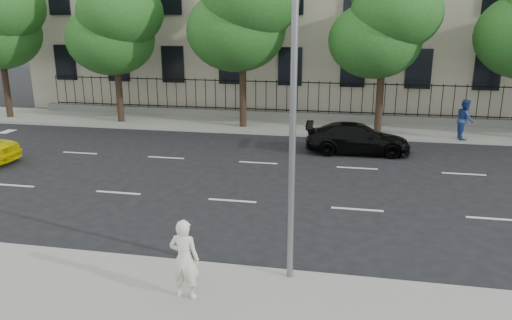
{
  "coord_description": "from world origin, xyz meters",
  "views": [
    {
      "loc": [
        3.69,
        -12.32,
        5.75
      ],
      "look_at": [
        0.69,
        3.0,
        1.28
      ],
      "focal_mm": 35.0,
      "sensor_mm": 36.0,
      "label": 1
    }
  ],
  "objects": [
    {
      "name": "tree_d",
      "position": [
        5.04,
        13.36,
        5.84
      ],
      "size": [
        5.34,
        4.94,
        8.84
      ],
      "color": "#382619",
      "rests_on": "far_sidewalk"
    },
    {
      "name": "near_sidewalk",
      "position": [
        0.0,
        -4.0,
        0.07
      ],
      "size": [
        60.0,
        4.0,
        0.15
      ],
      "primitive_type": "cube",
      "color": "gray",
      "rests_on": "ground"
    },
    {
      "name": "tree_c",
      "position": [
        -1.96,
        13.36,
        6.41
      ],
      "size": [
        5.89,
        5.5,
        9.8
      ],
      "color": "#382619",
      "rests_on": "far_sidewalk"
    },
    {
      "name": "black_sedan",
      "position": [
        3.98,
        9.37,
        0.66
      ],
      "size": [
        4.6,
        2.04,
        1.31
      ],
      "primitive_type": "imported",
      "rotation": [
        0.0,
        0.0,
        1.62
      ],
      "color": "black",
      "rests_on": "ground"
    },
    {
      "name": "ground",
      "position": [
        0.0,
        0.0,
        0.0
      ],
      "size": [
        120.0,
        120.0,
        0.0
      ],
      "primitive_type": "plane",
      "color": "black",
      "rests_on": "ground"
    },
    {
      "name": "woman_near",
      "position": [
        0.48,
        -3.56,
        1.01
      ],
      "size": [
        0.65,
        0.45,
        1.72
      ],
      "primitive_type": "imported",
      "rotation": [
        0.0,
        0.0,
        3.08
      ],
      "color": "#EEE5CF",
      "rests_on": "near_sidewalk"
    },
    {
      "name": "tree_b",
      "position": [
        -8.96,
        13.36,
        5.84
      ],
      "size": [
        5.53,
        5.12,
        8.97
      ],
      "color": "#382619",
      "rests_on": "far_sidewalk"
    },
    {
      "name": "street_light",
      "position": [
        2.5,
        -1.77,
        5.15
      ],
      "size": [
        0.25,
        3.32,
        8.05
      ],
      "color": "slate",
      "rests_on": "near_sidewalk"
    },
    {
      "name": "iron_fence",
      "position": [
        0.0,
        15.7,
        0.65
      ],
      "size": [
        30.0,
        0.5,
        2.2
      ],
      "color": "slate",
      "rests_on": "far_sidewalk"
    },
    {
      "name": "pedestrian_far",
      "position": [
        8.95,
        12.4,
        1.11
      ],
      "size": [
        0.73,
        0.94,
        1.91
      ],
      "primitive_type": "imported",
      "rotation": [
        0.0,
        0.0,
        1.58
      ],
      "color": "navy",
      "rests_on": "far_sidewalk"
    },
    {
      "name": "lane_markings",
      "position": [
        0.0,
        4.75,
        0.01
      ],
      "size": [
        49.6,
        4.62,
        0.01
      ],
      "primitive_type": null,
      "color": "silver",
      "rests_on": "ground"
    },
    {
      "name": "far_sidewalk",
      "position": [
        0.0,
        14.0,
        0.07
      ],
      "size": [
        60.0,
        4.0,
        0.15
      ],
      "primitive_type": "cube",
      "color": "gray",
      "rests_on": "ground"
    }
  ]
}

